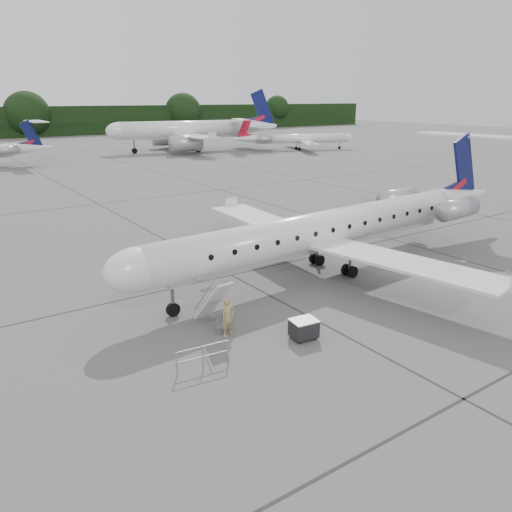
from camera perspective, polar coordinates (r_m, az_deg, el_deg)
ground at (r=29.40m, az=9.85°, el=-3.24°), size 320.00×320.00×0.00m
main_regional_jet at (r=29.92m, az=7.62°, el=5.02°), size 31.53×23.55×7.77m
airstair at (r=23.52m, az=-4.90°, el=-5.29°), size 0.97×2.14×2.44m
passenger at (r=22.73m, az=-3.21°, el=-6.96°), size 0.68×0.47×1.81m
safety_railing at (r=20.32m, az=-6.07°, el=-11.50°), size 2.20×0.32×1.00m
baggage_cart at (r=22.66m, az=5.48°, el=-8.26°), size 1.23×1.04×0.97m
bg_narrowbody at (r=102.81m, az=-8.07°, el=15.06°), size 36.51×28.95×11.85m
bg_regional_right at (r=104.97m, az=5.33°, el=13.71°), size 29.10×25.31×6.38m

